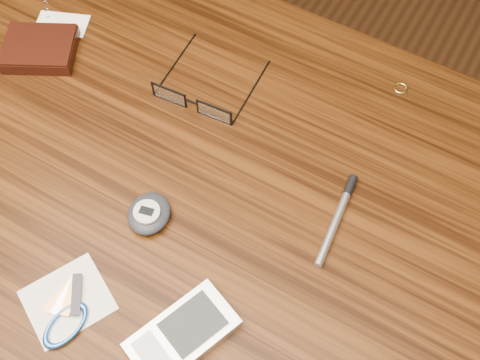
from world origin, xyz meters
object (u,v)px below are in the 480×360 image
at_px(notepad_keys, 67,312).
at_px(wallet_and_card, 40,48).
at_px(pda_phone, 183,334).
at_px(pedometer, 149,213).
at_px(eyeglasses, 194,100).
at_px(silver_pen, 339,212).
at_px(desk, 221,221).

bearing_deg(notepad_keys, wallet_and_card, 133.30).
xyz_separation_m(wallet_and_card, notepad_keys, (0.29, -0.31, -0.01)).
relative_size(pda_phone, pedometer, 1.92).
bearing_deg(eyeglasses, wallet_and_card, -172.97).
bearing_deg(notepad_keys, silver_pen, 51.47).
bearing_deg(desk, pda_phone, -70.91).
xyz_separation_m(notepad_keys, silver_pen, (0.22, 0.28, 0.00)).
distance_m(desk, silver_pen, 0.19).
xyz_separation_m(desk, silver_pen, (0.16, 0.04, 0.11)).
relative_size(pedometer, silver_pen, 0.53).
relative_size(pedometer, notepad_keys, 0.59).
relative_size(desk, pda_phone, 7.13).
bearing_deg(pedometer, eyeglasses, 104.06).
bearing_deg(silver_pen, wallet_and_card, 177.28).
bearing_deg(wallet_and_card, pedometer, -26.54).
distance_m(desk, pda_phone, 0.23).
relative_size(notepad_keys, silver_pen, 0.89).
distance_m(desk, pedometer, 0.15).
height_order(wallet_and_card, silver_pen, wallet_and_card).
bearing_deg(wallet_and_card, silver_pen, -2.72).
relative_size(pda_phone, silver_pen, 1.01).
xyz_separation_m(eyeglasses, silver_pen, (0.26, -0.06, -0.01)).
height_order(desk, pda_phone, pda_phone).
relative_size(wallet_and_card, pedometer, 2.24).
bearing_deg(silver_pen, notepad_keys, -128.53).
bearing_deg(pedometer, wallet_and_card, 153.46).
distance_m(desk, notepad_keys, 0.27).
bearing_deg(eyeglasses, silver_pen, -12.31).
distance_m(pda_phone, notepad_keys, 0.14).
bearing_deg(pda_phone, notepad_keys, -161.38).
distance_m(notepad_keys, silver_pen, 0.36).
height_order(eyeglasses, pedometer, eyeglasses).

